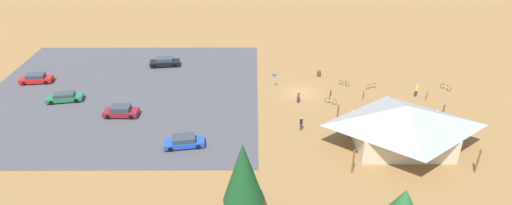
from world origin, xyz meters
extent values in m
plane|color=olive|center=(0.00, 0.00, 0.00)|extent=(160.00, 160.00, 0.00)
cube|color=#424247|center=(25.66, 0.12, 0.03)|extent=(38.78, 35.75, 0.05)
cube|color=beige|center=(-10.19, 13.59, 1.45)|extent=(10.40, 6.90, 2.90)
pyramid|color=#93999E|center=(-10.19, 13.59, 4.16)|extent=(13.54, 10.03, 2.51)
cylinder|color=brown|center=(-16.72, 8.81, 1.45)|extent=(0.20, 0.20, 2.90)
cylinder|color=brown|center=(-3.65, 8.81, 1.45)|extent=(0.20, 0.20, 2.90)
cylinder|color=brown|center=(-16.72, 18.37, 1.45)|extent=(0.20, 0.20, 2.90)
cylinder|color=brown|center=(-3.65, 18.37, 1.45)|extent=(0.20, 0.20, 2.90)
cylinder|color=brown|center=(-3.32, -5.61, 0.45)|extent=(0.60, 0.60, 0.90)
cylinder|color=#99999E|center=(3.78, -1.95, 1.10)|extent=(0.08, 0.08, 2.20)
cube|color=#1959B2|center=(3.78, -1.95, 1.90)|extent=(0.56, 0.04, 0.40)
cone|color=#14421E|center=(7.65, 25.58, 5.61)|extent=(3.63, 3.63, 5.95)
torus|color=black|center=(-9.90, -1.21, 0.37)|extent=(0.70, 0.30, 0.73)
torus|color=black|center=(-10.90, -1.59, 0.37)|extent=(0.70, 0.30, 0.73)
cylinder|color=yellow|center=(-10.40, -1.40, 0.49)|extent=(0.93, 0.38, 0.04)
cylinder|color=yellow|center=(-10.22, -1.34, 0.56)|extent=(0.04, 0.04, 0.38)
cube|color=black|center=(-10.22, -1.34, 0.75)|extent=(0.22, 0.15, 0.05)
cylinder|color=yellow|center=(-10.80, -1.55, 0.60)|extent=(0.04, 0.04, 0.48)
cylinder|color=black|center=(-10.80, -1.55, 0.84)|extent=(0.20, 0.46, 0.03)
torus|color=black|center=(-3.95, 1.45, 0.36)|extent=(0.23, 0.70, 0.72)
torus|color=black|center=(-4.21, 0.53, 0.36)|extent=(0.23, 0.70, 0.72)
cylinder|color=orange|center=(-4.08, 0.99, 0.48)|extent=(0.28, 0.86, 0.04)
cylinder|color=orange|center=(-4.03, 1.16, 0.58)|extent=(0.04, 0.04, 0.44)
cube|color=black|center=(-4.03, 1.16, 0.80)|extent=(0.13, 0.21, 0.05)
cylinder|color=orange|center=(-4.18, 0.62, 0.57)|extent=(0.04, 0.04, 0.42)
cylinder|color=black|center=(-4.18, 0.62, 0.78)|extent=(0.47, 0.16, 0.03)
torus|color=black|center=(-8.48, 1.92, 0.33)|extent=(0.24, 0.63, 0.65)
torus|color=black|center=(-8.82, 0.90, 0.33)|extent=(0.24, 0.63, 0.65)
cylinder|color=#722D9E|center=(-8.65, 1.41, 0.43)|extent=(0.34, 0.95, 0.04)
cylinder|color=#722D9E|center=(-8.59, 1.60, 0.54)|extent=(0.04, 0.04, 0.43)
cube|color=black|center=(-8.59, 1.60, 0.76)|extent=(0.14, 0.21, 0.05)
cylinder|color=#722D9E|center=(-8.79, 1.00, 0.57)|extent=(0.04, 0.04, 0.48)
cylinder|color=black|center=(-8.79, 1.00, 0.81)|extent=(0.47, 0.18, 0.03)
torus|color=black|center=(-7.08, -2.13, 0.34)|extent=(0.58, 0.42, 0.68)
torus|color=black|center=(-6.22, -2.73, 0.34)|extent=(0.58, 0.42, 0.68)
cylinder|color=#1E7F38|center=(-6.65, -2.43, 0.45)|extent=(0.81, 0.58, 0.04)
cylinder|color=#1E7F38|center=(-6.80, -2.32, 0.55)|extent=(0.04, 0.04, 0.43)
cube|color=black|center=(-6.80, -2.32, 0.76)|extent=(0.21, 0.18, 0.05)
cylinder|color=#1E7F38|center=(-6.31, -2.67, 0.58)|extent=(0.04, 0.04, 0.49)
cylinder|color=black|center=(-6.31, -2.67, 0.82)|extent=(0.30, 0.41, 0.03)
torus|color=black|center=(-17.22, 2.25, 0.35)|extent=(0.34, 0.64, 0.69)
torus|color=black|center=(-17.68, 1.31, 0.35)|extent=(0.34, 0.64, 0.69)
cylinder|color=black|center=(-17.45, 1.78, 0.46)|extent=(0.46, 0.89, 0.04)
cylinder|color=black|center=(-17.37, 1.95, 0.57)|extent=(0.04, 0.04, 0.44)
cube|color=black|center=(-17.37, 1.95, 0.79)|extent=(0.16, 0.21, 0.05)
cylinder|color=black|center=(-17.64, 1.40, 0.56)|extent=(0.04, 0.04, 0.43)
cylinder|color=black|center=(-17.64, 1.40, 0.78)|extent=(0.45, 0.24, 0.03)
torus|color=black|center=(-21.54, -0.57, 0.35)|extent=(0.42, 0.60, 0.70)
torus|color=black|center=(-20.93, -1.48, 0.35)|extent=(0.42, 0.60, 0.70)
cylinder|color=silver|center=(-21.23, -1.02, 0.46)|extent=(0.59, 0.86, 0.04)
cylinder|color=silver|center=(-21.34, -0.86, 0.57)|extent=(0.04, 0.04, 0.43)
cube|color=black|center=(-21.34, -0.86, 0.78)|extent=(0.18, 0.21, 0.05)
cylinder|color=silver|center=(-20.99, -1.39, 0.58)|extent=(0.04, 0.04, 0.46)
cylinder|color=black|center=(-20.99, -1.39, 0.81)|extent=(0.42, 0.29, 0.03)
torus|color=black|center=(-3.34, 2.99, 0.38)|extent=(0.66, 0.45, 0.76)
torus|color=black|center=(-4.19, 3.55, 0.38)|extent=(0.66, 0.45, 0.76)
cylinder|color=#B7B7BC|center=(-3.77, 3.27, 0.50)|extent=(0.81, 0.55, 0.04)
cylinder|color=#B7B7BC|center=(-3.61, 3.17, 0.59)|extent=(0.04, 0.04, 0.42)
cube|color=black|center=(-3.61, 3.17, 0.80)|extent=(0.21, 0.18, 0.05)
cylinder|color=#B7B7BC|center=(-4.11, 3.49, 0.61)|extent=(0.04, 0.04, 0.46)
cylinder|color=black|center=(-4.11, 3.49, 0.84)|extent=(0.29, 0.42, 0.03)
cube|color=red|center=(39.47, -3.37, 0.60)|extent=(4.77, 2.23, 0.66)
cube|color=#2D3842|center=(39.47, -3.37, 1.19)|extent=(2.73, 1.80, 0.53)
cylinder|color=black|center=(40.94, -2.45, 0.37)|extent=(0.66, 0.29, 0.64)
cylinder|color=black|center=(41.11, -3.94, 0.37)|extent=(0.66, 0.29, 0.64)
cylinder|color=black|center=(37.83, -2.80, 0.37)|extent=(0.66, 0.29, 0.64)
cylinder|color=black|center=(38.00, -4.29, 0.37)|extent=(0.66, 0.29, 0.64)
cube|color=#1E42B2|center=(14.82, 13.54, 0.55)|extent=(4.86, 2.58, 0.56)
cube|color=#2D3842|center=(14.82, 13.54, 1.12)|extent=(2.82, 2.03, 0.58)
cylinder|color=black|center=(16.24, 14.60, 0.37)|extent=(0.67, 0.32, 0.64)
cylinder|color=black|center=(16.50, 12.99, 0.37)|extent=(0.67, 0.32, 0.64)
cylinder|color=black|center=(13.13, 14.09, 0.37)|extent=(0.67, 0.32, 0.64)
cylinder|color=black|center=(13.40, 12.48, 0.37)|extent=(0.67, 0.32, 0.64)
cube|color=#1E6B3D|center=(32.91, 2.51, 0.55)|extent=(4.95, 2.52, 0.57)
cube|color=#2D3842|center=(32.91, 2.51, 1.07)|extent=(2.87, 1.95, 0.47)
cylinder|color=black|center=(34.36, 3.52, 0.37)|extent=(0.67, 0.33, 0.64)
cylinder|color=black|center=(34.63, 2.05, 0.37)|extent=(0.67, 0.33, 0.64)
cylinder|color=black|center=(31.20, 2.96, 0.37)|extent=(0.67, 0.33, 0.64)
cylinder|color=black|center=(31.46, 1.49, 0.37)|extent=(0.67, 0.33, 0.64)
cube|color=black|center=(21.29, -9.55, 0.61)|extent=(4.92, 2.36, 0.68)
cube|color=#2D3842|center=(21.29, -9.55, 1.23)|extent=(2.83, 1.89, 0.56)
cylinder|color=black|center=(22.80, -8.57, 0.37)|extent=(0.66, 0.29, 0.64)
cylinder|color=black|center=(22.99, -10.15, 0.37)|extent=(0.66, 0.29, 0.64)
cylinder|color=black|center=(19.60, -8.95, 0.37)|extent=(0.66, 0.29, 0.64)
cylinder|color=black|center=(19.78, -10.53, 0.37)|extent=(0.66, 0.29, 0.64)
cube|color=maroon|center=(23.99, 6.59, 0.61)|extent=(4.42, 1.90, 0.67)
cube|color=#2D3842|center=(23.99, 6.59, 1.24)|extent=(2.48, 1.64, 0.59)
cylinder|color=black|center=(25.50, 7.37, 0.37)|extent=(0.64, 0.23, 0.64)
cylinder|color=black|center=(25.47, 5.77, 0.37)|extent=(0.64, 0.23, 0.64)
cylinder|color=black|center=(22.51, 7.42, 0.37)|extent=(0.64, 0.23, 0.64)
cylinder|color=black|center=(22.49, 5.82, 0.37)|extent=(0.64, 0.23, 0.64)
cube|color=#2D3347|center=(0.66, 2.90, 0.44)|extent=(0.37, 0.32, 0.88)
cylinder|color=red|center=(0.66, 2.90, 1.20)|extent=(0.36, 0.36, 0.63)
sphere|color=tan|center=(0.66, 2.90, 1.64)|extent=(0.24, 0.24, 0.24)
cube|color=#2D3347|center=(-16.14, 1.07, 0.44)|extent=(0.36, 0.29, 0.87)
cylinder|color=yellow|center=(-16.14, 1.07, 1.21)|extent=(0.36, 0.36, 0.67)
sphere|color=tan|center=(-16.14, 1.07, 1.67)|extent=(0.24, 0.24, 0.24)
cube|color=#2D3347|center=(0.96, 9.89, 0.45)|extent=(0.25, 0.32, 0.90)
cylinder|color=black|center=(0.96, 9.89, 1.21)|extent=(0.36, 0.36, 0.62)
sphere|color=tan|center=(0.96, 9.89, 1.63)|extent=(0.24, 0.24, 0.24)
camera|label=1|loc=(6.65, 54.49, 28.22)|focal=29.92mm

